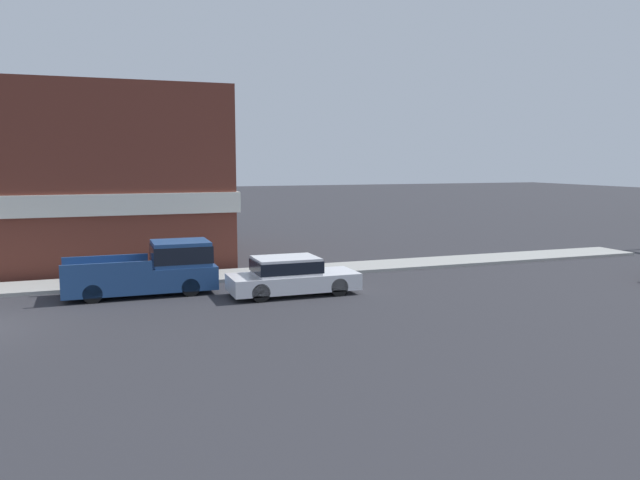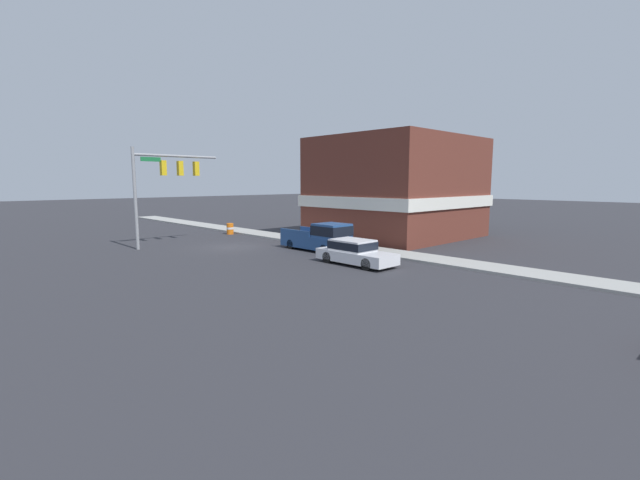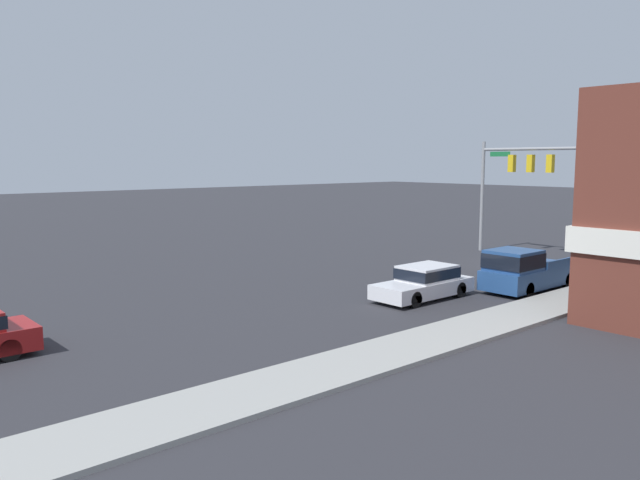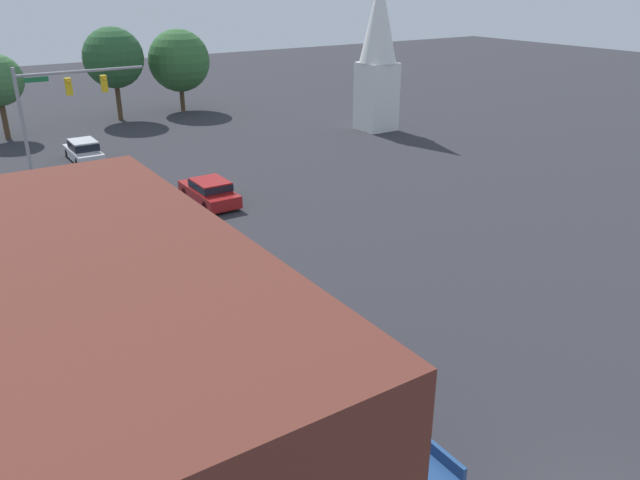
# 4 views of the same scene
# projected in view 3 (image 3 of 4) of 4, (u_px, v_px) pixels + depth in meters

# --- Properties ---
(ground_plane) EXTENTS (200.00, 200.00, 0.00)m
(ground_plane) POSITION_uv_depth(u_px,v_px,m) (525.00, 267.00, 34.03)
(ground_plane) COLOR #2D2D33
(sidewalk_curb) EXTENTS (2.40, 60.00, 0.14)m
(sidewalk_curb) POSITION_uv_depth(u_px,v_px,m) (633.00, 281.00, 29.77)
(sidewalk_curb) COLOR #9E9E99
(sidewalk_curb) RESTS_ON ground
(near_signal_assembly) EXTENTS (6.34, 0.49, 6.96)m
(near_signal_assembly) POSITION_uv_depth(u_px,v_px,m) (513.00, 172.00, 38.14)
(near_signal_assembly) COLOR gray
(near_signal_assembly) RESTS_ON ground
(car_lead) EXTENTS (1.84, 4.71, 1.40)m
(car_lead) POSITION_uv_depth(u_px,v_px,m) (425.00, 281.00, 26.12)
(car_lead) COLOR black
(car_lead) RESTS_ON ground
(pickup_truck_parked) EXTENTS (1.97, 5.38, 1.92)m
(pickup_truck_parked) POSITION_uv_depth(u_px,v_px,m) (524.00, 270.00, 27.69)
(pickup_truck_parked) COLOR black
(pickup_truck_parked) RESTS_ON ground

